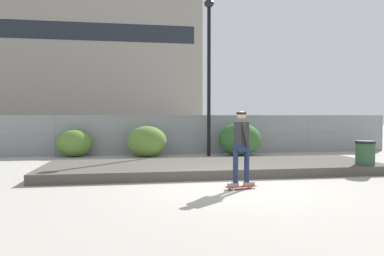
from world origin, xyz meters
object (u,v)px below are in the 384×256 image
object	(u,v)px
street_lamp	(209,60)
shrub_left	(74,143)
skateboard	(241,187)
trash_bin	(365,157)
shrub_center	(147,141)
shrub_right	(240,139)
skater	(241,143)
parked_car_near	(101,134)

from	to	relation	value
street_lamp	shrub_left	bearing A→B (deg)	173.37
street_lamp	shrub_left	world-z (taller)	street_lamp
skateboard	trash_bin	xyz separation A→B (m)	(4.47, 1.63, 0.46)
shrub_center	trash_bin	size ratio (longest dim) A/B	1.71
street_lamp	shrub_right	size ratio (longest dim) A/B	3.62
skater	street_lamp	size ratio (longest dim) A/B	0.26
shrub_right	trash_bin	distance (m)	6.13
parked_car_near	shrub_left	world-z (taller)	parked_car_near
skater	shrub_right	size ratio (longest dim) A/B	0.95
parked_car_near	skater	bearing A→B (deg)	-68.78
skateboard	shrub_left	distance (m)	9.56
skater	shrub_left	distance (m)	9.56
trash_bin	skateboard	bearing A→B (deg)	-160.01
skater	parked_car_near	bearing A→B (deg)	111.22
parked_car_near	shrub_left	bearing A→B (deg)	-104.97
shrub_right	skater	bearing A→B (deg)	-106.41
skater	street_lamp	distance (m)	8.00
shrub_left	shrub_center	xyz separation A→B (m)	(3.17, -0.49, 0.07)
street_lamp	parked_car_near	xyz separation A→B (m)	(-5.07, 3.94, -3.49)
shrub_center	trash_bin	world-z (taller)	shrub_center
skater	skateboard	bearing A→B (deg)	104.04
street_lamp	shrub_right	world-z (taller)	street_lamp
skater	shrub_right	bearing A→B (deg)	73.59
skateboard	skater	xyz separation A→B (m)	(0.00, -0.00, 1.07)
skater	trash_bin	bearing A→B (deg)	19.99
street_lamp	parked_car_near	size ratio (longest dim) A/B	1.58
street_lamp	shrub_center	bearing A→B (deg)	175.92
street_lamp	parked_car_near	distance (m)	7.30
shrub_left	shrub_right	world-z (taller)	shrub_right
street_lamp	shrub_center	world-z (taller)	street_lamp
skater	parked_car_near	world-z (taller)	skater
trash_bin	shrub_right	bearing A→B (deg)	112.28
skateboard	shrub_center	distance (m)	7.80
skater	street_lamp	bearing A→B (deg)	84.50
parked_car_near	shrub_right	bearing A→B (deg)	-31.14
shrub_center	shrub_right	xyz separation A→B (m)	(4.21, -0.19, 0.06)
street_lamp	shrub_center	size ratio (longest dim) A/B	3.97
shrub_right	trash_bin	bearing A→B (deg)	-67.72
trash_bin	shrub_left	bearing A→B (deg)	146.77
skater	shrub_right	xyz separation A→B (m)	(2.15, 7.30, -0.38)
shrub_left	skater	bearing A→B (deg)	-56.77
street_lamp	trash_bin	distance (m)	7.80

